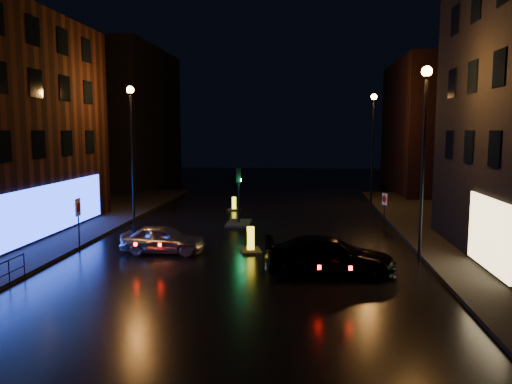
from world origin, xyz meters
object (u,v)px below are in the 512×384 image
road_sign_left (78,212)px  road_sign_right (385,202)px  bollard_near (251,246)px  dark_sedan (330,256)px  silver_hatchback (163,239)px  bollard_far (234,207)px  traffic_signal (239,216)px

road_sign_left → road_sign_right: (15.34, 6.94, -0.32)m
bollard_near → road_sign_left: road_sign_left is taller
dark_sedan → road_sign_right: road_sign_right is taller
silver_hatchback → road_sign_left: bearing=89.9°
bollard_near → bollard_far: 12.60m
silver_hatchback → bollard_far: 13.05m
traffic_signal → road_sign_left: 10.11m
road_sign_left → silver_hatchback: bearing=-7.4°
bollard_far → road_sign_left: road_sign_left is taller
road_sign_left → road_sign_right: bearing=18.4°
road_sign_right → road_sign_left: bearing=1.9°
dark_sedan → bollard_near: dark_sedan is taller
traffic_signal → road_sign_right: (8.64, -0.50, 1.05)m
road_sign_right → bollard_far: bearing=-53.9°
silver_hatchback → bollard_near: silver_hatchback is taller
road_sign_right → dark_sedan: bearing=47.5°
traffic_signal → road_sign_left: (-6.70, -7.44, 1.37)m
traffic_signal → road_sign_left: bearing=-132.0°
silver_hatchback → road_sign_right: size_ratio=1.87×
road_sign_left → bollard_far: bearing=60.4°
road_sign_left → traffic_signal: bearing=42.1°
traffic_signal → bollard_near: bearing=-78.0°
bollard_far → road_sign_left: bearing=-102.0°
traffic_signal → dark_sedan: bearing=-64.3°
traffic_signal → road_sign_left: size_ratio=1.38×
dark_sedan → road_sign_left: size_ratio=2.09×
silver_hatchback → bollard_near: size_ratio=2.49×
silver_hatchback → dark_sedan: dark_sedan is taller
silver_hatchback → road_sign_right: (11.21, 7.05, 0.89)m
silver_hatchback → bollard_near: (4.05, 0.62, -0.40)m
bollard_far → silver_hatchback: bearing=-85.0°
traffic_signal → silver_hatchback: bearing=-108.8°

